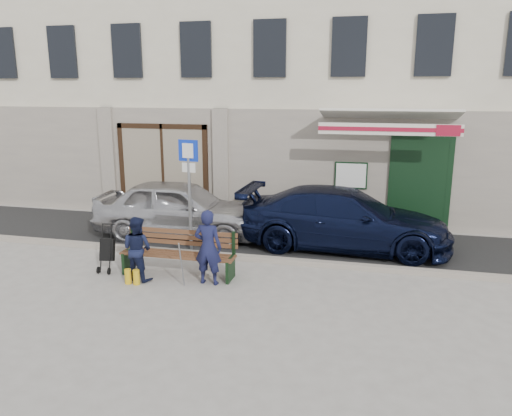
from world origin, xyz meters
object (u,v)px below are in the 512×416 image
(bench, at_px, (176,254))
(stroller, at_px, (107,251))
(man, at_px, (208,247))
(parking_sign, at_px, (189,178))
(car_navy, at_px, (344,219))
(car_silver, at_px, (179,208))
(woman, at_px, (137,248))

(bench, relative_size, stroller, 2.40)
(man, xyz_separation_m, stroller, (-2.30, 0.17, -0.31))
(parking_sign, relative_size, man, 1.75)
(bench, height_order, stroller, stroller)
(car_navy, relative_size, stroller, 5.00)
(man, bearing_deg, stroller, -3.55)
(car_navy, bearing_deg, parking_sign, 109.01)
(car_silver, bearing_deg, parking_sign, -149.02)
(parking_sign, distance_m, bench, 2.03)
(car_silver, distance_m, bench, 2.80)
(stroller, bearing_deg, car_silver, 69.92)
(car_silver, distance_m, woman, 3.03)
(parking_sign, bearing_deg, bench, -71.85)
(man, height_order, stroller, man)
(car_navy, bearing_deg, bench, 130.75)
(car_silver, bearing_deg, stroller, 166.42)
(car_navy, relative_size, woman, 3.81)
(man, bearing_deg, car_silver, -57.87)
(woman, bearing_deg, man, -162.19)
(car_navy, distance_m, woman, 4.93)
(car_silver, xyz_separation_m, bench, (0.97, -2.61, -0.29))
(parking_sign, bearing_deg, car_navy, 25.84)
(car_silver, xyz_separation_m, woman, (0.31, -3.02, -0.09))
(parking_sign, relative_size, stroller, 2.64)
(car_navy, relative_size, bench, 2.08)
(man, bearing_deg, car_navy, -129.20)
(car_silver, height_order, car_navy, car_silver)
(stroller, bearing_deg, car_navy, 21.07)
(car_silver, height_order, parking_sign, parking_sign)
(man, bearing_deg, woman, 5.58)
(car_silver, relative_size, car_navy, 0.88)
(car_silver, distance_m, car_navy, 4.20)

